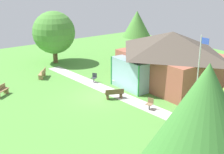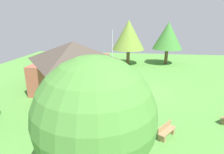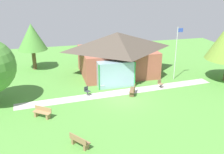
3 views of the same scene
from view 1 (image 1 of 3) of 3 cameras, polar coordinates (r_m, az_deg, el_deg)
The scene contains 13 objects.
ground_plane at distance 24.07m, azimuth -2.25°, elevation -3.85°, with size 44.00×44.00×0.00m, color #54933D.
pavilion at distance 26.74m, azimuth 11.07°, elevation 3.74°, with size 9.08×8.13×4.76m.
footpath at distance 24.80m, azimuth 0.36°, elevation -3.09°, with size 19.47×1.30×0.03m, color #BCB7B2.
flagpole at distance 20.76m, azimuth 16.30°, elevation 0.84°, with size 0.64×0.08×5.67m.
bench_rear_near_path at distance 23.57m, azimuth 0.45°, elevation -3.28°, with size 1.02×1.55×0.84m.
bench_front_left at distance 25.78m, azimuth -20.56°, elevation -2.56°, with size 1.24×1.47×0.84m.
bench_mid_left at distance 29.23m, azimuth -13.23°, elevation 0.62°, with size 1.46×1.26×0.84m.
patio_chair_west at distance 27.24m, azimuth -3.48°, elevation -0.20°, with size 0.61×0.61×0.86m.
patio_chair_porch_left at distance 26.61m, azimuth 0.72°, elevation -0.63°, with size 0.46×0.46×0.86m.
patio_chair_lawn_spare at distance 21.87m, azimuth 7.28°, elevation -5.21°, with size 0.56×0.56×0.86m.
tree_far_east at distance 10.97m, azimuth 17.25°, elevation -7.88°, with size 4.57×4.57×6.55m.
tree_west_hedge at distance 33.54m, azimuth -11.13°, elevation 8.39°, with size 4.67×4.67×5.77m.
tree_behind_pavilion_left at distance 35.68m, azimuth 4.81°, elevation 10.07°, with size 3.40×3.40×5.48m.
Camera 1 is at (18.35, -12.55, 9.22)m, focal length 47.53 mm.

